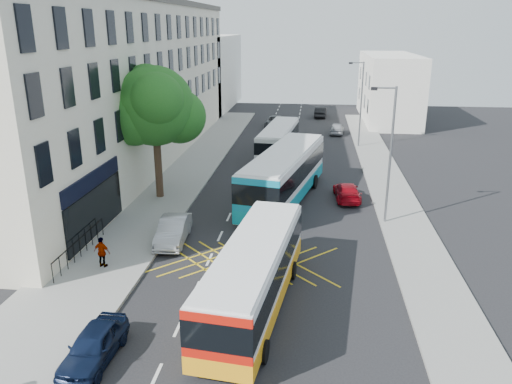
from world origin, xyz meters
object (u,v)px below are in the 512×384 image
(parked_car_blue, at_px, (94,345))
(parked_car_silver, at_px, (173,230))
(bus_near, at_px, (254,274))
(pedestrian_far, at_px, (102,252))
(street_tree, at_px, (154,107))
(distant_car_silver, at_px, (337,128))
(lamp_far, at_px, (360,100))
(distant_car_grey, at_px, (275,122))
(bus_mid, at_px, (284,175))
(red_hatchback, at_px, (347,191))
(lamp_near, at_px, (389,149))
(motorbike, at_px, (245,324))
(distant_car_dark, at_px, (321,112))
(bus_far, at_px, (278,141))

(parked_car_blue, relative_size, parked_car_silver, 0.88)
(bus_near, distance_m, parked_car_blue, 6.73)
(parked_car_blue, bearing_deg, pedestrian_far, 112.23)
(street_tree, xyz_separation_m, distant_car_silver, (12.96, 23.17, -5.68))
(lamp_far, distance_m, bus_near, 31.07)
(distant_car_grey, bearing_deg, parked_car_blue, -90.48)
(bus_mid, bearing_deg, pedestrian_far, -114.08)
(red_hatchback, bearing_deg, parked_car_silver, 35.81)
(bus_mid, distance_m, distant_car_silver, 23.10)
(lamp_near, relative_size, distant_car_grey, 1.73)
(motorbike, height_order, pedestrian_far, motorbike)
(red_hatchback, bearing_deg, distant_car_dark, -91.41)
(distant_car_grey, distance_m, pedestrian_far, 37.23)
(parked_car_silver, distance_m, pedestrian_far, 4.38)
(street_tree, bearing_deg, motorbike, -62.79)
(distant_car_silver, bearing_deg, bus_near, 88.58)
(bus_near, distance_m, distant_car_grey, 39.45)
(lamp_near, bearing_deg, distant_car_dark, 95.36)
(lamp_near, relative_size, pedestrian_far, 5.20)
(red_hatchback, xyz_separation_m, pedestrian_far, (-12.39, -11.85, 0.35))
(red_hatchback, bearing_deg, lamp_far, -101.02)
(lamp_near, xyz_separation_m, distant_car_silver, (-1.74, 26.14, -4.01))
(lamp_far, xyz_separation_m, distant_car_silver, (-1.74, 6.14, -4.01))
(bus_far, distance_m, parked_car_blue, 29.99)
(lamp_far, relative_size, distant_car_grey, 1.73)
(distant_car_dark, xyz_separation_m, pedestrian_far, (-10.87, -44.30, 0.25))
(motorbike, xyz_separation_m, parked_car_blue, (-5.16, -1.64, -0.20))
(parked_car_silver, bearing_deg, motorbike, -63.16)
(distant_car_dark, bearing_deg, red_hatchback, 97.12)
(parked_car_blue, relative_size, red_hatchback, 0.92)
(bus_far, xyz_separation_m, motorbike, (0.78, -28.01, -0.68))
(motorbike, height_order, red_hatchback, motorbike)
(lamp_far, relative_size, red_hatchback, 2.03)
(red_hatchback, relative_size, distant_car_grey, 0.85)
(parked_car_blue, xyz_separation_m, pedestrian_far, (-2.51, 6.73, 0.30))
(lamp_far, bearing_deg, bus_near, -102.32)
(street_tree, xyz_separation_m, parked_car_silver, (2.91, -7.02, -5.62))
(red_hatchback, height_order, distant_car_silver, distant_car_silver)
(distant_car_grey, relative_size, pedestrian_far, 3.00)
(bus_near, distance_m, bus_far, 25.49)
(motorbike, height_order, distant_car_silver, motorbike)
(bus_mid, bearing_deg, parked_car_blue, -95.44)
(bus_mid, height_order, distant_car_grey, bus_mid)
(street_tree, distance_m, motorbike, 18.48)
(distant_car_dark, bearing_deg, pedestrian_far, 80.65)
(distant_car_grey, bearing_deg, bus_far, -80.90)
(lamp_near, relative_size, bus_far, 0.78)
(lamp_far, height_order, distant_car_silver, lamp_far)
(motorbike, bearing_deg, parked_car_silver, 128.33)
(bus_near, xyz_separation_m, parked_car_blue, (-5.20, -4.17, -0.92))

